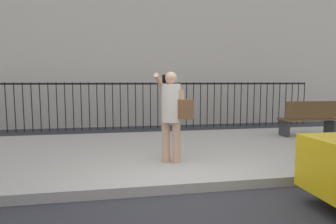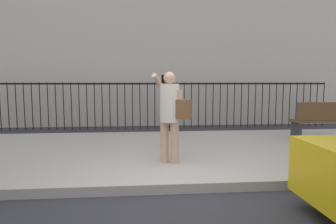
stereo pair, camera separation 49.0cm
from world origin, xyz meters
TOP-DOWN VIEW (x-y plane):
  - ground_plane at (0.00, 0.00)m, footprint 60.00×60.00m
  - sidewalk at (0.00, 2.20)m, footprint 28.00×4.40m
  - iron_fence at (0.00, 5.90)m, footprint 12.03×0.04m
  - pedestrian_on_phone at (-0.04, 1.12)m, footprint 0.72×0.59m
  - street_bench at (4.13, 3.01)m, footprint 1.60×0.45m

SIDE VIEW (x-z plane):
  - ground_plane at x=0.00m, z-range 0.00..0.00m
  - sidewalk at x=0.00m, z-range 0.00..0.15m
  - street_bench at x=4.13m, z-range 0.18..1.13m
  - iron_fence at x=0.00m, z-range 0.22..1.82m
  - pedestrian_on_phone at x=-0.04m, z-range 0.28..1.92m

